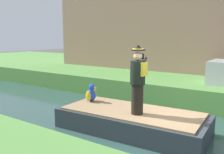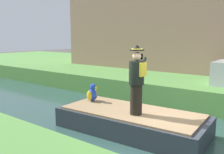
{
  "view_description": "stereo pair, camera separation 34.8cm",
  "coord_description": "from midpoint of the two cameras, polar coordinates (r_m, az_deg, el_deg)",
  "views": [
    {
      "loc": [
        -5.87,
        -2.33,
        2.77
      ],
      "look_at": [
        -0.04,
        1.64,
        1.61
      ],
      "focal_mm": 39.45,
      "sensor_mm": 36.0,
      "label": 1
    },
    {
      "loc": [
        -5.66,
        -2.61,
        2.77
      ],
      "look_at": [
        -0.04,
        1.64,
        1.61
      ],
      "focal_mm": 39.45,
      "sensor_mm": 36.0,
      "label": 2
    }
  ],
  "objects": [
    {
      "name": "parrot_plush",
      "position": [
        7.96,
        -6.09,
        -3.9
      ],
      "size": [
        0.36,
        0.35,
        0.57
      ],
      "color": "blue",
      "rests_on": "boat"
    },
    {
      "name": "boat",
      "position": [
        7.13,
        3.1,
        -10.07
      ],
      "size": [
        2.02,
        4.29,
        0.61
      ],
      "color": "#333842",
      "rests_on": "canal_water"
    },
    {
      "name": "person_pirate",
      "position": [
        6.51,
        4.49,
        -0.72
      ],
      "size": [
        0.61,
        0.42,
        1.85
      ],
      "rotation": [
        0.0,
        0.0,
        0.26
      ],
      "color": "black",
      "rests_on": "boat"
    },
    {
      "name": "ground_plane",
      "position": [
        6.86,
        10.42,
        -14.65
      ],
      "size": [
        80.0,
        80.0,
        0.0
      ],
      "primitive_type": "plane",
      "color": "#4C4742"
    },
    {
      "name": "building_row",
      "position": [
        15.45,
        18.02,
        16.64
      ],
      "size": [
        5.43,
        15.77,
        7.84
      ],
      "primitive_type": "cube",
      "color": "#9E7560",
      "rests_on": "grass_bank_far"
    },
    {
      "name": "grass_bank_far",
      "position": [
        14.55,
        24.0,
        -0.59
      ],
      "size": [
        11.39,
        48.0,
        0.94
      ],
      "primitive_type": "cube",
      "color": "#568E42",
      "rests_on": "ground"
    },
    {
      "name": "canal_water",
      "position": [
        6.84,
        10.44,
        -14.26
      ],
      "size": [
        5.38,
        48.0,
        0.1
      ],
      "primitive_type": "cube",
      "color": "#2D4C47",
      "rests_on": "ground"
    }
  ]
}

